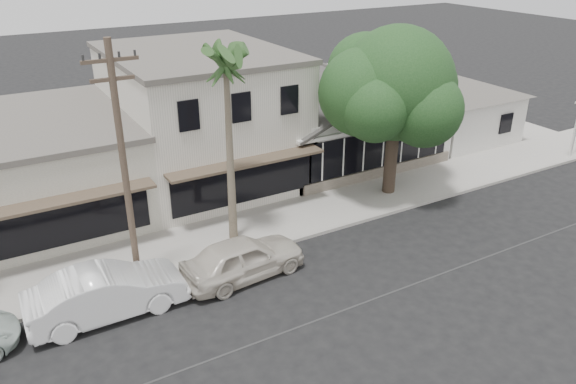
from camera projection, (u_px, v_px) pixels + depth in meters
ground at (417, 283)px, 20.98m from camera, size 140.00×140.00×0.00m
sidewalk_north at (152, 256)px, 22.61m from camera, size 90.00×3.50×0.15m
corner_shop at (339, 113)px, 31.97m from camera, size 10.40×8.60×5.10m
side_cottage at (454, 115)px, 35.41m from camera, size 6.00×6.00×3.00m
row_building_near at (200, 119)px, 28.87m from camera, size 8.00×10.00×6.50m
row_building_midnear at (15, 173)px, 25.25m from camera, size 10.00×10.00×4.20m
utility_pole at (124, 164)px, 18.97m from camera, size 1.80×0.24×9.00m
car_0 at (243, 258)px, 21.05m from camera, size 4.95×2.34×1.64m
car_1 at (107, 293)px, 18.92m from camera, size 5.30×1.86×1.75m
shade_tree at (392, 86)px, 26.11m from camera, size 7.47×6.75×8.28m
palm_east at (226, 64)px, 20.80m from camera, size 3.17×3.17×8.71m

